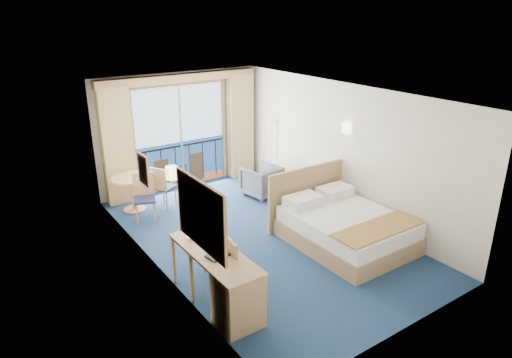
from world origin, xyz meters
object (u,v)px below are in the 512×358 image
(bed, at_px, (343,226))
(desk, at_px, (233,291))
(table_chair_b, at_px, (144,194))
(table_chair_a, at_px, (162,185))
(nightstand, at_px, (317,195))
(floor_lamp, at_px, (271,136))
(desk_chair, at_px, (238,265))
(armchair, at_px, (261,181))
(round_table, at_px, (132,185))

(bed, xyz_separation_m, desk, (-2.81, -0.74, 0.13))
(table_chair_b, bearing_deg, table_chair_a, 52.14)
(nightstand, height_order, floor_lamp, floor_lamp)
(desk_chair, height_order, table_chair_a, desk_chair)
(bed, bearing_deg, desk, -165.18)
(armchair, distance_m, round_table, 2.84)
(desk, xyz_separation_m, table_chair_b, (0.22, 3.72, 0.09))
(nightstand, relative_size, table_chair_b, 0.62)
(bed, distance_m, nightstand, 1.56)
(armchair, bearing_deg, desk_chair, 40.81)
(nightstand, distance_m, armchair, 1.38)
(desk, bearing_deg, round_table, 87.50)
(table_chair_b, bearing_deg, desk, -73.46)
(nightstand, distance_m, desk_chair, 3.65)
(bed, distance_m, armchair, 2.69)
(bed, bearing_deg, floor_lamp, 77.30)
(nightstand, height_order, table_chair_b, table_chair_b)
(table_chair_b, bearing_deg, floor_lamp, 24.77)
(desk_chair, distance_m, table_chair_b, 3.39)
(nightstand, height_order, table_chair_a, table_chair_a)
(desk_chair, bearing_deg, table_chair_a, 0.80)
(armchair, height_order, table_chair_a, table_chair_a)
(round_table, relative_size, table_chair_b, 0.87)
(floor_lamp, bearing_deg, nightstand, -93.46)
(table_chair_b, bearing_deg, armchair, 13.85)
(table_chair_a, height_order, table_chair_b, table_chair_b)
(table_chair_b, bearing_deg, nightstand, -5.73)
(armchair, xyz_separation_m, desk, (-2.89, -3.43, 0.11))
(bed, height_order, table_chair_a, bed)
(nightstand, relative_size, round_table, 0.72)
(bed, xyz_separation_m, floor_lamp, (0.73, 3.26, 0.84))
(armchair, height_order, floor_lamp, floor_lamp)
(floor_lamp, xyz_separation_m, desk_chair, (-3.25, -3.67, -0.59))
(nightstand, distance_m, table_chair_a, 3.29)
(nightstand, bearing_deg, round_table, 147.13)
(armchair, height_order, desk_chair, desk_chair)
(round_table, distance_m, table_chair_a, 0.60)
(table_chair_a, bearing_deg, round_table, 38.12)
(armchair, xyz_separation_m, table_chair_b, (-2.67, 0.29, 0.20))
(bed, relative_size, round_table, 2.64)
(round_table, distance_m, table_chair_b, 0.56)
(floor_lamp, relative_size, desk_chair, 1.50)
(round_table, bearing_deg, desk, -92.50)
(desk_chair, distance_m, table_chair_a, 3.74)
(floor_lamp, height_order, desk_chair, floor_lamp)
(round_table, relative_size, table_chair_a, 0.91)
(bed, xyz_separation_m, table_chair_a, (-2.08, 3.30, 0.19))
(table_chair_b, bearing_deg, round_table, 113.76)
(nightstand, xyz_separation_m, armchair, (-0.55, 1.26, 0.05))
(floor_lamp, distance_m, table_chair_b, 3.39)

